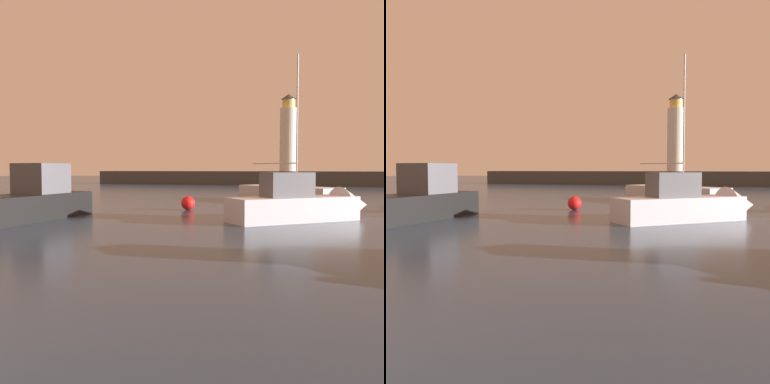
# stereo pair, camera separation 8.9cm
# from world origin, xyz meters

# --- Properties ---
(ground_plane) EXTENTS (220.00, 220.00, 0.00)m
(ground_plane) POSITION_xyz_m (0.00, 33.76, 0.00)
(ground_plane) COLOR #2D3D51
(breakwater) EXTENTS (64.74, 5.84, 2.24)m
(breakwater) POSITION_xyz_m (0.00, 67.52, 1.12)
(breakwater) COLOR #423F3D
(breakwater) RESTS_ON ground_plane
(lighthouse) EXTENTS (2.69, 2.69, 12.31)m
(lighthouse) POSITION_xyz_m (0.10, 67.52, 8.07)
(lighthouse) COLOR silver
(lighthouse) RESTS_ON breakwater
(motorboat_0) EXTENTS (3.11, 9.10, 3.46)m
(motorboat_0) POSITION_xyz_m (-8.66, 14.91, 0.92)
(motorboat_0) COLOR black
(motorboat_0) RESTS_ON ground_plane
(motorboat_3) EXTENTS (7.63, 6.88, 2.80)m
(motorboat_3) POSITION_xyz_m (5.24, 20.10, 0.79)
(motorboat_3) COLOR silver
(motorboat_3) RESTS_ON ground_plane
(sailboat_moored) EXTENTS (8.46, 7.35, 11.28)m
(sailboat_moored) POSITION_xyz_m (3.18, 31.53, 0.67)
(sailboat_moored) COLOR silver
(sailboat_moored) RESTS_ON ground_plane
(mooring_buoy) EXTENTS (0.89, 0.89, 0.89)m
(mooring_buoy) POSITION_xyz_m (-2.36, 23.34, 0.45)
(mooring_buoy) COLOR red
(mooring_buoy) RESTS_ON ground_plane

